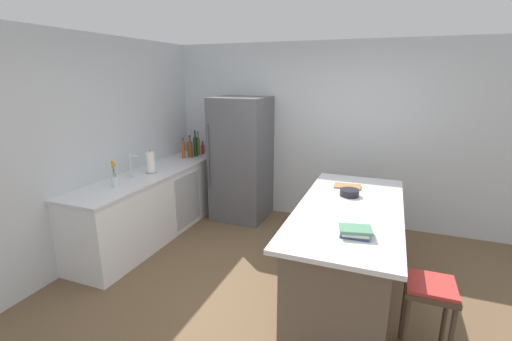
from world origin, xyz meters
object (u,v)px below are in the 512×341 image
olive_oil_bottle (198,146)px  mixing_bowl (349,193)px  cutting_board (347,186)px  wine_bottle (195,146)px  refrigerator (242,159)px  hot_sauce_bottle (203,149)px  whiskey_bottle (190,149)px  vinegar_bottle (183,150)px  cookbook_stack (355,232)px  paper_towel_roll (151,163)px  sink_faucet (131,165)px  flower_vase (115,179)px  bar_stool (429,297)px  kitchen_island (347,249)px

olive_oil_bottle → mixing_bowl: 2.75m
mixing_bowl → cutting_board: mixing_bowl is taller
wine_bottle → refrigerator: bearing=1.4°
hot_sauce_bottle → whiskey_bottle: (-0.07, -0.28, 0.05)m
vinegar_bottle → cookbook_stack: 3.31m
cookbook_stack → cutting_board: size_ratio=0.91×
wine_bottle → cookbook_stack: (2.65, -2.02, -0.12)m
cutting_board → vinegar_bottle: bearing=167.2°
paper_towel_roll → cutting_board: 2.49m
sink_faucet → mixing_bowl: 2.62m
cutting_board → hot_sauce_bottle: bearing=158.4°
paper_towel_roll → flower_vase: bearing=-89.6°
sink_faucet → cutting_board: (2.55, 0.56, -0.14)m
sink_faucet → mixing_bowl: sink_faucet is taller
bar_stool → wine_bottle: size_ratio=1.62×
kitchen_island → vinegar_bottle: vinegar_bottle is taller
vinegar_bottle → mixing_bowl: size_ratio=1.56×
hot_sauce_bottle → vinegar_bottle: bearing=-108.3°
refrigerator → hot_sauce_bottle: refrigerator is taller
mixing_bowl → bar_stool: bearing=-54.5°
kitchen_island → vinegar_bottle: 2.95m
whiskey_bottle → vinegar_bottle: bearing=-121.4°
mixing_bowl → kitchen_island: bearing=-82.4°
paper_towel_roll → mixing_bowl: 2.53m
bar_stool → sink_faucet: size_ratio=2.20×
mixing_bowl → cutting_board: 0.31m
sink_faucet → hot_sauce_bottle: bearing=84.6°
bar_stool → hot_sauce_bottle: bearing=144.6°
cookbook_stack → whiskey_bottle: bearing=144.3°
refrigerator → flower_vase: bearing=-115.3°
refrigerator → flower_vase: refrigerator is taller
flower_vase → vinegar_bottle: same height
whiskey_bottle → olive_oil_bottle: bearing=78.9°
kitchen_island → olive_oil_bottle: (-2.54, 1.49, 0.59)m
whiskey_bottle → cutting_board: whiskey_bottle is taller
olive_oil_bottle → vinegar_bottle: (-0.10, -0.29, -0.02)m
bar_stool → kitchen_island: bearing=134.6°
bar_stool → cutting_board: cutting_board is taller
mixing_bowl → cutting_board: (-0.06, 0.30, -0.03)m
kitchen_island → olive_oil_bottle: 3.00m
bar_stool → olive_oil_bottle: 3.93m
paper_towel_roll → cookbook_stack: bearing=-19.8°
flower_vase → paper_towel_roll: size_ratio=1.01×
wine_bottle → cutting_board: 2.55m
kitchen_island → cutting_board: 0.78m
wine_bottle → kitchen_island: bearing=-28.8°
whiskey_bottle → vinegar_bottle: (-0.06, -0.10, -0.01)m
kitchen_island → paper_towel_roll: 2.66m
whiskey_bottle → flower_vase: bearing=-89.8°
bar_stool → mixing_bowl: mixing_bowl is taller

